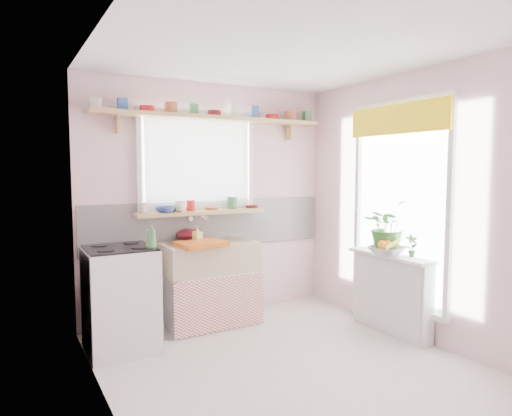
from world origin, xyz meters
TOP-DOWN VIEW (x-y plane):
  - room at (0.66, 0.86)m, footprint 3.20×3.20m
  - sink_unit at (-0.15, 1.29)m, footprint 0.95×0.65m
  - cooker at (-1.10, 1.05)m, footprint 0.58×0.58m
  - radiator_ledge at (1.30, 0.20)m, footprint 0.22×0.95m
  - windowsill at (-0.15, 1.48)m, footprint 1.40×0.22m
  - pine_shelf at (0.00, 1.47)m, footprint 2.52×0.24m
  - shelf_crockery at (-0.00, 1.47)m, footprint 2.47×0.11m
  - sill_crockery at (-0.20, 1.48)m, footprint 1.35×0.11m
  - dish_tray at (-0.31, 1.10)m, footprint 0.49×0.39m
  - colander at (-0.28, 1.50)m, footprint 0.34×0.34m
  - jade_plant at (1.33, 0.31)m, footprint 0.56×0.52m
  - fruit_bowl at (1.21, 0.18)m, footprint 0.40×0.40m
  - herb_pot at (1.33, -0.00)m, footprint 0.13×0.11m
  - soap_bottle_sink at (-0.27, 1.31)m, footprint 0.09×0.10m
  - sill_cup at (-0.40, 1.42)m, footprint 0.15×0.15m
  - sill_bowl at (-0.56, 1.42)m, footprint 0.19×0.19m
  - shelf_vase at (0.51, 1.53)m, footprint 0.16×0.16m
  - cooker_bottle at (-0.88, 0.83)m, footprint 0.11×0.11m
  - fruit at (1.22, 0.19)m, footprint 0.20×0.14m

SIDE VIEW (x-z plane):
  - radiator_ledge at x=1.30m, z-range 0.01..0.78m
  - sink_unit at x=-0.15m, z-range -0.13..0.99m
  - cooker at x=-1.10m, z-range 0.00..0.92m
  - fruit_bowl at x=1.21m, z-range 0.78..0.86m
  - dish_tray at x=-0.31m, z-range 0.85..0.90m
  - fruit at x=1.22m, z-range 0.83..0.93m
  - herb_pot at x=1.33m, z-range 0.78..0.99m
  - colander at x=-0.28m, z-range 0.85..0.97m
  - soap_bottle_sink at x=-0.27m, z-range 0.85..1.02m
  - cooker_bottle at x=-0.88m, z-range 0.92..1.14m
  - jade_plant at x=1.33m, z-range 0.77..1.29m
  - windowsill at x=-0.15m, z-range 1.12..1.16m
  - sill_bowl at x=-0.56m, z-range 1.16..1.22m
  - sill_cup at x=-0.40m, z-range 1.16..1.27m
  - sill_crockery at x=-0.20m, z-range 1.15..1.27m
  - room at x=0.66m, z-range -0.23..2.97m
  - pine_shelf at x=0.00m, z-range 2.10..2.14m
  - shelf_crockery at x=0.00m, z-range 2.14..2.26m
  - shelf_vase at x=0.51m, z-range 2.14..2.28m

